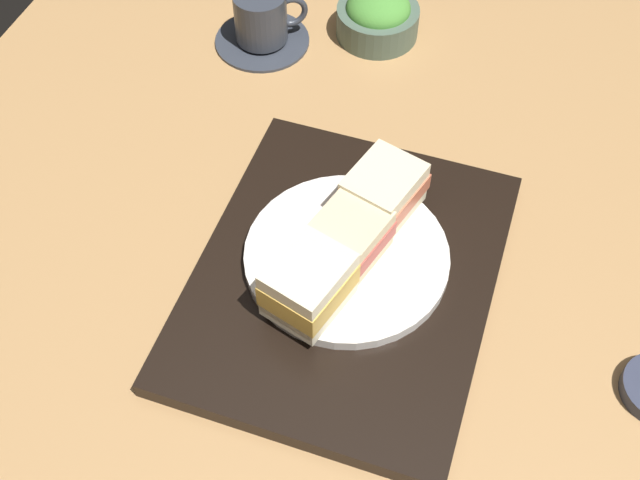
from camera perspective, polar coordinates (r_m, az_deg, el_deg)
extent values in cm
cube|color=tan|center=(83.44, -2.68, -4.51)|extent=(140.00, 100.00, 3.00)
cube|color=black|center=(82.01, 1.81, -2.76)|extent=(36.93, 29.67, 2.10)
cylinder|color=white|center=(81.48, 1.92, -1.20)|extent=(21.06, 21.06, 1.31)
cube|color=#EFE5C1|center=(76.89, -0.81, -4.13)|extent=(9.12, 8.20, 1.72)
cube|color=gold|center=(75.02, -0.83, -3.21)|extent=(9.33, 8.44, 2.75)
cube|color=#EFE5C1|center=(73.17, -0.85, -2.25)|extent=(9.12, 8.20, 1.72)
cube|color=beige|center=(80.32, 1.95, -0.61)|extent=(9.12, 8.20, 1.56)
cube|color=#B74C42|center=(78.93, 1.98, 0.13)|extent=(9.34, 8.50, 1.90)
cube|color=beige|center=(77.56, 2.02, 0.89)|extent=(9.12, 8.20, 1.56)
cube|color=beige|center=(84.07, 4.47, 2.67)|extent=(9.12, 8.20, 1.71)
cube|color=#CC6B4C|center=(82.65, 4.55, 3.49)|extent=(9.69, 8.63, 2.00)
cube|color=beige|center=(81.24, 4.63, 4.33)|extent=(9.12, 8.20, 1.71)
cylinder|color=#4C6051|center=(109.31, 4.14, 15.36)|extent=(10.90, 10.90, 4.08)
ellipsoid|color=#4C9338|center=(108.07, 4.20, 16.21)|extent=(8.49, 8.49, 4.67)
cylinder|color=#333842|center=(109.05, -4.16, 14.15)|extent=(12.54, 12.54, 0.80)
cylinder|color=#333842|center=(106.75, -4.28, 15.69)|extent=(6.87, 6.87, 6.61)
torus|color=#333842|center=(107.34, -2.09, 16.05)|extent=(3.13, 4.21, 4.50)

